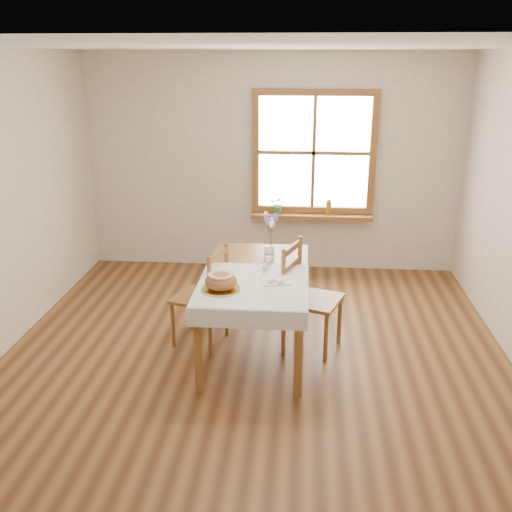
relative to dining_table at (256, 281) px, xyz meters
The scene contains 18 objects.
ground 0.73m from the dining_table, 90.00° to the right, with size 5.00×5.00×0.00m, color brown.
room_walls 1.08m from the dining_table, 90.00° to the right, with size 4.60×5.10×2.65m.
window 2.36m from the dining_table, 77.02° to the left, with size 1.46×0.08×1.46m.
window_sill 2.16m from the dining_table, 76.61° to the left, with size 1.46×0.20×0.05m.
dining_table is the anchor object (origin of this frame).
table_linen 0.32m from the dining_table, 90.00° to the right, with size 0.91×0.99×0.01m, color silver.
chair_left 0.57m from the dining_table, 169.00° to the left, with size 0.43×0.45×0.93m, color brown, non-canonical shape.
chair_right 0.54m from the dining_table, ahead, with size 0.46×0.48×0.99m, color brown, non-canonical shape.
bread_plate 0.51m from the dining_table, 118.84° to the right, with size 0.30×0.30×0.02m, color white.
bread_loaf 0.54m from the dining_table, 118.84° to the right, with size 0.26×0.26×0.14m, color #A4673A.
egg_napkin 0.31m from the dining_table, 51.06° to the right, with size 0.23×0.20×0.01m, color silver.
eggs 0.32m from the dining_table, 51.06° to the right, with size 0.18×0.16×0.04m, color white, non-canonical shape.
salt_shaker 0.16m from the dining_table, 18.58° to the right, with size 0.05×0.05×0.09m, color white.
pepper_shaker 0.21m from the dining_table, 49.05° to the left, with size 0.06×0.06×0.11m, color white.
flower_vase 0.43m from the dining_table, 77.52° to the left, with size 0.10×0.10×0.11m, color white.
lavender_bouquet 0.54m from the dining_table, 77.52° to the left, with size 0.17×0.17×0.32m, color #70599E, non-canonical shape.
potted_plant 2.11m from the dining_table, 87.56° to the left, with size 0.20×0.23×0.18m, color #437B31.
amber_bottle 2.22m from the dining_table, 71.55° to the left, with size 0.07×0.07×0.19m, color #A1641D.
Camera 1 is at (0.40, -4.32, 2.54)m, focal length 40.00 mm.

